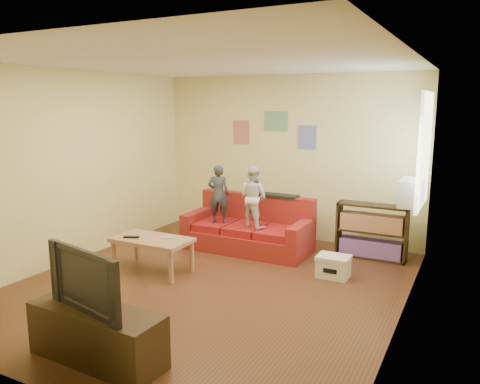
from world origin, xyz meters
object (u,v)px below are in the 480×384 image
at_px(child_b, 253,197).
at_px(sofa, 249,231).
at_px(file_box, 333,266).
at_px(bookshelf, 372,234).
at_px(television, 93,278).
at_px(coffee_table, 152,243).
at_px(child_a, 218,194).
at_px(tv_stand, 97,335).

bearing_deg(child_b, sofa, -33.15).
xyz_separation_m(sofa, file_box, (1.52, -0.60, -0.14)).
xyz_separation_m(sofa, bookshelf, (1.78, 0.43, 0.07)).
bearing_deg(sofa, television, -85.93).
distance_m(coffee_table, television, 2.25).
bearing_deg(television, file_box, 78.86).
height_order(file_box, television, television).
relative_size(bookshelf, television, 1.03).
relative_size(sofa, child_b, 2.09).
bearing_deg(bookshelf, child_b, -159.98).
relative_size(child_a, coffee_table, 0.87).
xyz_separation_m(sofa, television, (0.25, -3.53, 0.48)).
bearing_deg(file_box, tv_stand, -113.38).
bearing_deg(file_box, bookshelf, 75.61).
relative_size(child_a, tv_stand, 0.71).
relative_size(child_a, file_box, 2.18).
bearing_deg(sofa, bookshelf, 13.55).
bearing_deg(child_a, tv_stand, 82.49).
distance_m(child_b, bookshelf, 1.81).
relative_size(sofa, file_box, 4.62).
relative_size(child_b, television, 0.95).
relative_size(coffee_table, file_box, 2.50).
relative_size(child_b, file_box, 2.21).
relative_size(child_a, television, 0.94).
height_order(sofa, coffee_table, sofa).
bearing_deg(sofa, child_a, -159.84).
xyz_separation_m(child_a, tv_stand, (0.70, -3.36, -0.62)).
bearing_deg(sofa, file_box, -21.52).
height_order(child_a, coffee_table, child_a).
relative_size(child_b, bookshelf, 0.92).
bearing_deg(bookshelf, file_box, -104.39).
xyz_separation_m(file_box, television, (-1.27, -2.93, 0.62)).
bearing_deg(television, coffee_table, 127.54).
bearing_deg(child_b, child_a, 15.12).
distance_m(child_a, child_b, 0.60).
bearing_deg(coffee_table, tv_stand, -64.70).
xyz_separation_m(child_a, bookshelf, (2.23, 0.60, -0.50)).
distance_m(child_a, file_box, 2.14).
xyz_separation_m(child_b, file_box, (1.37, -0.43, -0.72)).
xyz_separation_m(coffee_table, file_box, (2.22, 0.92, -0.26)).
distance_m(file_box, television, 3.25).
xyz_separation_m(child_b, bookshelf, (1.63, 0.60, -0.51)).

